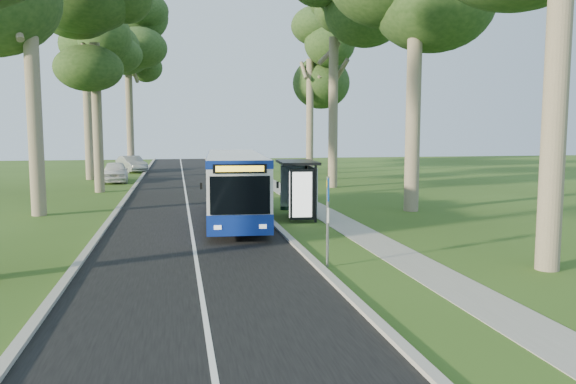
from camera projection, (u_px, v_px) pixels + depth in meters
name	position (u px, v px, depth m)	size (l,w,h in m)	color
ground	(288.00, 239.00, 20.94)	(120.00, 120.00, 0.00)	#2D4816
road	(188.00, 206.00, 30.01)	(7.00, 100.00, 0.02)	black
kerb_east	(253.00, 203.00, 30.68)	(0.25, 100.00, 0.12)	#9E9B93
kerb_west	(120.00, 207.00, 29.32)	(0.25, 100.00, 0.12)	#9E9B93
centre_line	(188.00, 206.00, 30.01)	(0.12, 100.00, 0.01)	white
footpath	(306.00, 203.00, 31.27)	(1.50, 100.00, 0.02)	gray
bus	(235.00, 186.00, 25.17)	(3.14, 11.43, 2.99)	white
bus_stop_sign	(328.00, 211.00, 16.49)	(0.12, 0.38, 2.69)	gray
bus_shelter	(302.00, 179.00, 25.31)	(1.87, 3.19, 2.65)	black
litter_bin	(285.00, 201.00, 28.61)	(0.48, 0.48, 0.85)	black
car_white	(115.00, 172.00, 43.70)	(1.91, 4.74, 1.61)	silver
car_silver	(132.00, 164.00, 54.19)	(1.67, 4.78, 1.57)	#979A9E
tree_west_c	(94.00, 40.00, 35.67)	(5.20, 5.20, 13.14)	#7A6B56
tree_west_d	(85.00, 23.00, 44.72)	(5.20, 5.20, 16.98)	#7A6B56
tree_west_e	(128.00, 43.00, 54.96)	(5.20, 5.20, 16.90)	#7A6B56
tree_east_c	(334.00, 34.00, 38.64)	(5.20, 5.20, 14.31)	#7A6B56
tree_east_d	(310.00, 57.00, 50.57)	(5.20, 5.20, 14.31)	#7A6B56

